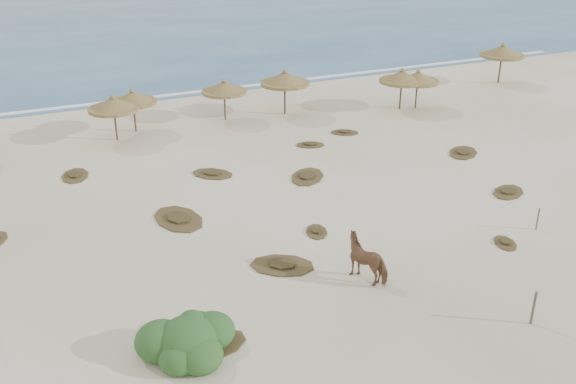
% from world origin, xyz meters
% --- Properties ---
extents(ground, '(160.00, 160.00, 0.00)m').
position_xyz_m(ground, '(0.00, 0.00, 0.00)').
color(ground, '#F8E9CC').
rests_on(ground, ground).
extents(ocean, '(200.00, 100.00, 0.01)m').
position_xyz_m(ocean, '(0.00, 75.00, 0.00)').
color(ocean, navy).
rests_on(ocean, ground).
extents(foam_line, '(70.00, 0.60, 0.01)m').
position_xyz_m(foam_line, '(0.00, 26.00, 0.00)').
color(foam_line, white).
rests_on(foam_line, ground).
extents(palapa_1, '(3.19, 3.19, 2.86)m').
position_xyz_m(palapa_1, '(-6.28, 17.85, 2.22)').
color(palapa_1, brown).
rests_on(palapa_1, ground).
extents(palapa_2, '(3.65, 3.65, 2.77)m').
position_xyz_m(palapa_2, '(-4.91, 18.98, 2.15)').
color(palapa_2, brown).
rests_on(palapa_2, ground).
extents(palapa_3, '(3.15, 3.15, 2.78)m').
position_xyz_m(palapa_3, '(0.97, 18.91, 2.15)').
color(palapa_3, brown).
rests_on(palapa_3, ground).
extents(palapa_4, '(4.27, 4.27, 3.11)m').
position_xyz_m(palapa_4, '(5.05, 18.44, 2.41)').
color(palapa_4, brown).
rests_on(palapa_4, ground).
extents(palapa_5, '(3.66, 3.66, 2.91)m').
position_xyz_m(palapa_5, '(12.77, 16.23, 2.26)').
color(palapa_5, brown).
rests_on(palapa_5, ground).
extents(palapa_6, '(3.15, 3.15, 2.76)m').
position_xyz_m(palapa_6, '(13.90, 15.97, 2.14)').
color(palapa_6, brown).
rests_on(palapa_6, ground).
extents(palapa_7, '(4.25, 4.25, 3.19)m').
position_xyz_m(palapa_7, '(23.65, 18.87, 2.48)').
color(palapa_7, brown).
rests_on(palapa_7, ground).
extents(horse, '(1.70, 2.22, 1.71)m').
position_xyz_m(horse, '(-0.26, -1.66, 0.85)').
color(horse, '#8A613F').
rests_on(horse, ground).
extents(fence_post_near, '(0.12, 0.12, 1.29)m').
position_xyz_m(fence_post_near, '(3.41, -6.50, 0.65)').
color(fence_post_near, '#625749').
rests_on(fence_post_near, ground).
extents(fence_post_far, '(0.10, 0.10, 1.04)m').
position_xyz_m(fence_post_far, '(8.58, -1.26, 0.52)').
color(fence_post_far, '#625749').
rests_on(fence_post_far, ground).
extents(bush, '(3.29, 2.90, 1.47)m').
position_xyz_m(bush, '(-7.84, -3.24, 0.48)').
color(bush, '#365E28').
rests_on(bush, ground).
extents(scrub_1, '(2.57, 3.39, 0.16)m').
position_xyz_m(scrub_1, '(-5.66, 6.08, 0.05)').
color(scrub_1, brown).
rests_on(scrub_1, ground).
extents(scrub_2, '(1.35, 1.67, 0.16)m').
position_xyz_m(scrub_2, '(-0.44, 2.42, 0.05)').
color(scrub_2, brown).
rests_on(scrub_2, ground).
extents(scrub_3, '(2.88, 2.99, 0.16)m').
position_xyz_m(scrub_3, '(1.80, 8.07, 0.05)').
color(scrub_3, brown).
rests_on(scrub_3, ground).
extents(scrub_4, '(2.46, 2.16, 0.16)m').
position_xyz_m(scrub_4, '(10.11, 2.27, 0.05)').
color(scrub_4, brown).
rests_on(scrub_4, ground).
extents(scrub_5, '(2.79, 2.68, 0.16)m').
position_xyz_m(scrub_5, '(11.47, 7.58, 0.05)').
color(scrub_5, brown).
rests_on(scrub_5, ground).
extents(scrub_6, '(1.77, 2.36, 0.16)m').
position_xyz_m(scrub_6, '(-9.33, 13.15, 0.05)').
color(scrub_6, brown).
rests_on(scrub_6, ground).
extents(scrub_7, '(2.00, 1.66, 0.16)m').
position_xyz_m(scrub_7, '(4.00, 12.28, 0.05)').
color(scrub_7, brown).
rests_on(scrub_7, ground).
extents(scrub_9, '(3.11, 2.81, 0.16)m').
position_xyz_m(scrub_9, '(-2.95, 0.45, 0.05)').
color(scrub_9, brown).
rests_on(scrub_9, ground).
extents(scrub_10, '(2.08, 1.82, 0.16)m').
position_xyz_m(scrub_10, '(6.91, 13.39, 0.05)').
color(scrub_10, brown).
rests_on(scrub_10, ground).
extents(scrub_11, '(2.30, 1.77, 0.16)m').
position_xyz_m(scrub_11, '(-6.86, -3.27, 0.05)').
color(scrub_11, brown).
rests_on(scrub_11, ground).
extents(scrub_12, '(1.30, 1.59, 0.16)m').
position_xyz_m(scrub_12, '(6.44, -1.74, 0.05)').
color(scrub_12, brown).
rests_on(scrub_12, ground).
extents(scrub_13, '(2.67, 2.62, 0.16)m').
position_xyz_m(scrub_13, '(-2.63, 10.45, 0.05)').
color(scrub_13, brown).
rests_on(scrub_13, ground).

